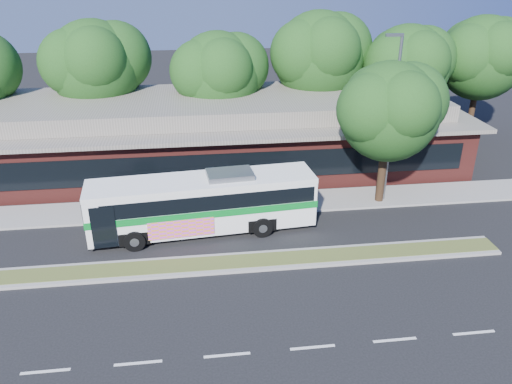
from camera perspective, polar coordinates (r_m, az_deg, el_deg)
ground at (r=21.95m, az=-4.29°, el=-9.21°), size 120.00×120.00×0.00m
median_strip at (r=22.40m, az=-4.39°, el=-8.19°), size 26.00×1.10×0.15m
sidewalk at (r=27.45m, az=-5.07°, el=-1.62°), size 44.00×2.60×0.12m
plaza_building at (r=32.78m, az=-5.73°, el=6.77°), size 33.20×11.20×4.45m
lamp_post at (r=27.26m, az=15.29°, el=8.34°), size 0.93×0.18×9.07m
tree_bg_b at (r=35.35m, az=-17.23°, el=13.87°), size 6.69×6.00×9.00m
tree_bg_c at (r=34.03m, az=-3.69°, el=13.56°), size 6.24×5.60×8.26m
tree_bg_d at (r=35.98m, az=7.84°, el=15.35°), size 6.91×6.20×9.37m
tree_bg_e at (r=37.14m, az=17.39°, el=13.71°), size 6.47×5.80×8.50m
tree_bg_f at (r=40.75m, az=24.86°, el=13.96°), size 6.69×6.00×8.92m
transit_bus at (r=24.38m, az=-5.99°, el=-0.91°), size 11.13×3.33×3.08m
sidewalk_tree at (r=27.19m, az=15.63°, el=9.18°), size 5.79×5.19×7.79m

